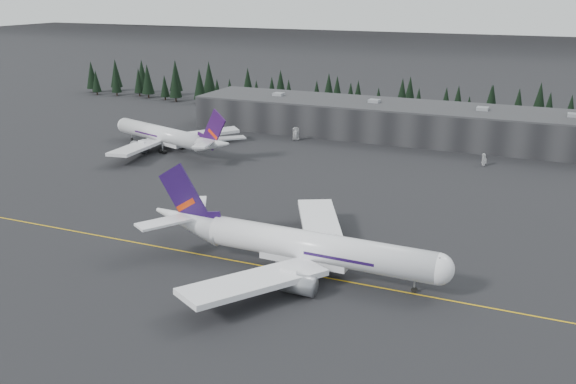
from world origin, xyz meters
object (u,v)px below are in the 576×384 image
at_px(jet_main, 293,244).
at_px(gse_vehicle_b, 484,164).
at_px(gse_vehicle_a, 296,138).
at_px(jet_parked, 170,137).
at_px(terminal, 399,121).

bearing_deg(jet_main, gse_vehicle_b, 76.61).
xyz_separation_m(gse_vehicle_a, gse_vehicle_b, (69.14, -8.87, 0.00)).
relative_size(jet_parked, gse_vehicle_b, 14.19).
bearing_deg(gse_vehicle_a, terminal, 9.07).
xyz_separation_m(jet_parked, gse_vehicle_b, (103.28, 23.16, -4.29)).
distance_m(terminal, jet_parked, 85.74).
height_order(gse_vehicle_a, gse_vehicle_b, gse_vehicle_b).
xyz_separation_m(jet_main, gse_vehicle_a, (-43.83, 105.44, -4.74)).
bearing_deg(jet_main, gse_vehicle_a, 113.87).
relative_size(jet_main, jet_parked, 1.12).
relative_size(jet_main, gse_vehicle_a, 13.07).
xyz_separation_m(terminal, gse_vehicle_a, (-33.76, -20.31, -5.60)).
distance_m(jet_main, gse_vehicle_a, 114.29).
height_order(jet_main, jet_parked, jet_main).
height_order(terminal, gse_vehicle_b, terminal).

